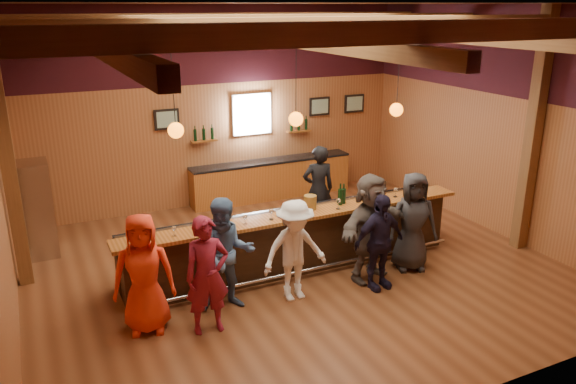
# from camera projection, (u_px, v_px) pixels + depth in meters

# --- Properties ---
(room) EXTENTS (9.04, 9.00, 4.52)m
(room) POSITION_uv_depth(u_px,v_px,m) (294.00, 87.00, 9.07)
(room) COLOR brown
(room) RESTS_ON ground
(bar_counter) EXTENTS (6.30, 1.07, 1.11)m
(bar_counter) POSITION_uv_depth(u_px,v_px,m) (292.00, 238.00, 10.01)
(bar_counter) COLOR black
(bar_counter) RESTS_ON ground
(back_bar_cabinet) EXTENTS (4.00, 0.52, 0.95)m
(back_bar_cabinet) POSITION_uv_depth(u_px,v_px,m) (272.00, 179.00, 13.56)
(back_bar_cabinet) COLOR brown
(back_bar_cabinet) RESTS_ON ground
(window) EXTENTS (0.95, 0.09, 0.95)m
(window) POSITION_uv_depth(u_px,v_px,m) (252.00, 114.00, 13.09)
(window) COLOR silver
(window) RESTS_ON room
(framed_pictures) EXTENTS (5.35, 0.05, 0.45)m
(framed_pictures) POSITION_uv_depth(u_px,v_px,m) (285.00, 109.00, 13.42)
(framed_pictures) COLOR black
(framed_pictures) RESTS_ON room
(wine_shelves) EXTENTS (3.00, 0.18, 0.30)m
(wine_shelves) POSITION_uv_depth(u_px,v_px,m) (253.00, 133.00, 13.17)
(wine_shelves) COLOR brown
(wine_shelves) RESTS_ON room
(pendant_lights) EXTENTS (4.24, 0.24, 1.37)m
(pendant_lights) POSITION_uv_depth(u_px,v_px,m) (296.00, 119.00, 9.18)
(pendant_lights) COLOR black
(pendant_lights) RESTS_ON room
(stainless_fridge) EXTENTS (0.70, 0.70, 1.80)m
(stainless_fridge) POSITION_uv_depth(u_px,v_px,m) (33.00, 210.00, 10.30)
(stainless_fridge) COLOR silver
(stainless_fridge) RESTS_ON ground
(customer_orange) EXTENTS (0.98, 0.76, 1.78)m
(customer_orange) POSITION_uv_depth(u_px,v_px,m) (144.00, 274.00, 7.89)
(customer_orange) COLOR red
(customer_orange) RESTS_ON ground
(customer_redvest) EXTENTS (0.66, 0.45, 1.74)m
(customer_redvest) POSITION_uv_depth(u_px,v_px,m) (207.00, 275.00, 7.87)
(customer_redvest) COLOR maroon
(customer_redvest) RESTS_ON ground
(customer_denim) EXTENTS (0.99, 0.84, 1.79)m
(customer_denim) POSITION_uv_depth(u_px,v_px,m) (227.00, 255.00, 8.47)
(customer_denim) COLOR #47658F
(customer_denim) RESTS_ON ground
(customer_white) EXTENTS (1.08, 0.62, 1.66)m
(customer_white) POSITION_uv_depth(u_px,v_px,m) (295.00, 251.00, 8.77)
(customer_white) COLOR white
(customer_white) RESTS_ON ground
(customer_navy) EXTENTS (0.98, 0.47, 1.63)m
(customer_navy) POSITION_uv_depth(u_px,v_px,m) (379.00, 242.00, 9.12)
(customer_navy) COLOR black
(customer_navy) RESTS_ON ground
(customer_brown) EXTENTS (1.82, 1.07, 1.87)m
(customer_brown) POSITION_uv_depth(u_px,v_px,m) (370.00, 227.00, 9.41)
(customer_brown) COLOR #584D46
(customer_brown) RESTS_ON ground
(customer_dark) EXTENTS (1.00, 0.82, 1.77)m
(customer_dark) POSITION_uv_depth(u_px,v_px,m) (413.00, 222.00, 9.79)
(customer_dark) COLOR #2A292C
(customer_dark) RESTS_ON ground
(bartender) EXTENTS (0.73, 0.54, 1.82)m
(bartender) POSITION_uv_depth(u_px,v_px,m) (318.00, 189.00, 11.40)
(bartender) COLOR black
(bartender) RESTS_ON ground
(ice_bucket) EXTENTS (0.22, 0.22, 0.24)m
(ice_bucket) POSITION_uv_depth(u_px,v_px,m) (310.00, 202.00, 9.71)
(ice_bucket) COLOR brown
(ice_bucket) RESTS_ON bar_counter
(bottle_a) EXTENTS (0.08, 0.08, 0.39)m
(bottle_a) POSITION_uv_depth(u_px,v_px,m) (340.00, 197.00, 9.90)
(bottle_a) COLOR black
(bottle_a) RESTS_ON bar_counter
(bottle_b) EXTENTS (0.08, 0.08, 0.37)m
(bottle_b) POSITION_uv_depth(u_px,v_px,m) (344.00, 196.00, 9.98)
(bottle_b) COLOR black
(bottle_b) RESTS_ON bar_counter
(glass_a) EXTENTS (0.08, 0.08, 0.19)m
(glass_a) POSITION_uv_depth(u_px,v_px,m) (142.00, 231.00, 8.44)
(glass_a) COLOR silver
(glass_a) RESTS_ON bar_counter
(glass_b) EXTENTS (0.07, 0.07, 0.16)m
(glass_b) POSITION_uv_depth(u_px,v_px,m) (174.00, 229.00, 8.57)
(glass_b) COLOR silver
(glass_b) RESTS_ON bar_counter
(glass_c) EXTENTS (0.09, 0.09, 0.19)m
(glass_c) POSITION_uv_depth(u_px,v_px,m) (220.00, 219.00, 8.90)
(glass_c) COLOR silver
(glass_c) RESTS_ON bar_counter
(glass_d) EXTENTS (0.08, 0.08, 0.17)m
(glass_d) POSITION_uv_depth(u_px,v_px,m) (245.00, 218.00, 9.01)
(glass_d) COLOR silver
(glass_d) RESTS_ON bar_counter
(glass_e) EXTENTS (0.09, 0.09, 0.19)m
(glass_e) POSITION_uv_depth(u_px,v_px,m) (271.00, 212.00, 9.22)
(glass_e) COLOR silver
(glass_e) RESTS_ON bar_counter
(glass_f) EXTENTS (0.09, 0.09, 0.19)m
(glass_f) POSITION_uv_depth(u_px,v_px,m) (338.00, 202.00, 9.70)
(glass_f) COLOR silver
(glass_f) RESTS_ON bar_counter
(glass_g) EXTENTS (0.07, 0.07, 0.16)m
(glass_g) POSITION_uv_depth(u_px,v_px,m) (358.00, 196.00, 10.03)
(glass_g) COLOR silver
(glass_g) RESTS_ON bar_counter
(glass_h) EXTENTS (0.08, 0.08, 0.18)m
(glass_h) POSITION_uv_depth(u_px,v_px,m) (396.00, 190.00, 10.31)
(glass_h) COLOR silver
(glass_h) RESTS_ON bar_counter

